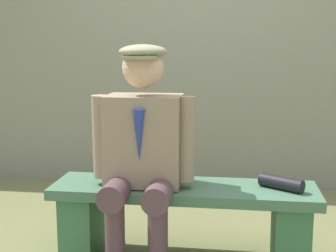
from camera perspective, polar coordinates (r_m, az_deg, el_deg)
name	(u,v)px	position (r m, az deg, el deg)	size (l,w,h in m)	color
bench	(184,211)	(2.87, 1.86, -10.08)	(1.54, 0.42, 0.44)	#436B4D
seated_man	(143,145)	(2.74, -3.04, -2.22)	(0.60, 0.58, 1.25)	gray
rolled_magazine	(281,183)	(2.81, 13.30, -6.59)	(0.08, 0.08, 0.26)	black
stadium_wall	(204,74)	(4.34, 4.26, 6.19)	(12.00, 0.24, 1.99)	gray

